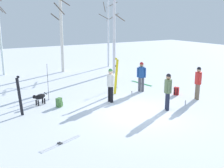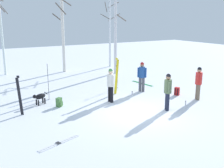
{
  "view_description": "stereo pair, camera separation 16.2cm",
  "coord_description": "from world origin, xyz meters",
  "px_view_note": "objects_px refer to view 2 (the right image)",
  "views": [
    {
      "loc": [
        -6.85,
        -9.17,
        4.16
      ],
      "look_at": [
        -0.28,
        1.8,
        1.0
      ],
      "focal_mm": 43.24,
      "sensor_mm": 36.0,
      "label": 1
    },
    {
      "loc": [
        -6.71,
        -9.25,
        4.16
      ],
      "look_at": [
        -0.28,
        1.8,
        1.0
      ],
      "focal_mm": 43.24,
      "sensor_mm": 36.0,
      "label": 2
    }
  ],
  "objects_px": {
    "person_3": "(199,81)",
    "ski_pair_lying_1": "(59,143)",
    "person_0": "(111,83)",
    "backpack_1": "(59,102)",
    "water_bottle_0": "(132,93)",
    "water_bottle_1": "(186,103)",
    "birch_tree_4": "(116,26)",
    "person_1": "(142,75)",
    "ski_pair_planted_0": "(20,96)",
    "ski_pair_planted_1": "(48,82)",
    "ski_poles_0": "(117,76)",
    "ski_pair_planted_2": "(117,76)",
    "ski_pair_lying_0": "(142,83)",
    "dog": "(40,97)",
    "backpack_0": "(177,91)",
    "person_2": "(168,90)",
    "birch_tree_3": "(63,32)",
    "birch_tree_5": "(110,27)",
    "birch_tree_2": "(2,29)"
  },
  "relations": [
    {
      "from": "ski_pair_lying_0",
      "to": "birch_tree_3",
      "type": "bearing_deg",
      "value": 114.93
    },
    {
      "from": "ski_poles_0",
      "to": "ski_pair_lying_0",
      "type": "bearing_deg",
      "value": 6.91
    },
    {
      "from": "ski_pair_planted_1",
      "to": "ski_pair_lying_0",
      "type": "relative_size",
      "value": 1.02
    },
    {
      "from": "ski_pair_lying_1",
      "to": "birch_tree_3",
      "type": "relative_size",
      "value": 0.28
    },
    {
      "from": "person_3",
      "to": "ski_pair_lying_1",
      "type": "xyz_separation_m",
      "value": [
        -7.94,
        -1.23,
        -0.97
      ]
    },
    {
      "from": "person_3",
      "to": "birch_tree_3",
      "type": "xyz_separation_m",
      "value": [
        -3.35,
        10.58,
        2.11
      ]
    },
    {
      "from": "person_1",
      "to": "birch_tree_5",
      "type": "distance_m",
      "value": 8.79
    },
    {
      "from": "person_0",
      "to": "backpack_1",
      "type": "relative_size",
      "value": 3.9
    },
    {
      "from": "person_2",
      "to": "backpack_1",
      "type": "height_order",
      "value": "person_2"
    },
    {
      "from": "backpack_0",
      "to": "water_bottle_0",
      "type": "relative_size",
      "value": 2.05
    },
    {
      "from": "ski_pair_lying_0",
      "to": "ski_pair_planted_2",
      "type": "bearing_deg",
      "value": -155.56
    },
    {
      "from": "person_1",
      "to": "ski_pair_planted_1",
      "type": "distance_m",
      "value": 5.23
    },
    {
      "from": "backpack_1",
      "to": "water_bottle_1",
      "type": "bearing_deg",
      "value": -28.75
    },
    {
      "from": "ski_pair_planted_1",
      "to": "water_bottle_1",
      "type": "height_order",
      "value": "ski_pair_planted_1"
    },
    {
      "from": "ski_poles_0",
      "to": "birch_tree_4",
      "type": "relative_size",
      "value": 0.21
    },
    {
      "from": "dog",
      "to": "ski_poles_0",
      "type": "distance_m",
      "value": 4.91
    },
    {
      "from": "ski_pair_lying_1",
      "to": "birch_tree_5",
      "type": "relative_size",
      "value": 0.26
    },
    {
      "from": "person_0",
      "to": "ski_pair_lying_1",
      "type": "bearing_deg",
      "value": -140.55
    },
    {
      "from": "water_bottle_0",
      "to": "dog",
      "type": "bearing_deg",
      "value": 169.46
    },
    {
      "from": "person_3",
      "to": "birch_tree_2",
      "type": "relative_size",
      "value": 0.28
    },
    {
      "from": "ski_pair_lying_1",
      "to": "water_bottle_1",
      "type": "bearing_deg",
      "value": 6.81
    },
    {
      "from": "ski_pair_planted_2",
      "to": "water_bottle_0",
      "type": "bearing_deg",
      "value": -46.37
    },
    {
      "from": "person_3",
      "to": "ski_pair_planted_0",
      "type": "relative_size",
      "value": 0.97
    },
    {
      "from": "ski_pair_lying_0",
      "to": "water_bottle_1",
      "type": "relative_size",
      "value": 7.51
    },
    {
      "from": "backpack_1",
      "to": "backpack_0",
      "type": "bearing_deg",
      "value": -12.12
    },
    {
      "from": "person_3",
      "to": "water_bottle_1",
      "type": "bearing_deg",
      "value": -161.2
    },
    {
      "from": "dog",
      "to": "ski_poles_0",
      "type": "bearing_deg",
      "value": 8.39
    },
    {
      "from": "water_bottle_0",
      "to": "water_bottle_1",
      "type": "distance_m",
      "value": 3.06
    },
    {
      "from": "ski_pair_planted_2",
      "to": "ski_pair_lying_0",
      "type": "relative_size",
      "value": 1.11
    },
    {
      "from": "ski_pair_lying_1",
      "to": "ski_poles_0",
      "type": "relative_size",
      "value": 1.15
    },
    {
      "from": "water_bottle_0",
      "to": "birch_tree_3",
      "type": "relative_size",
      "value": 0.04
    },
    {
      "from": "person_0",
      "to": "water_bottle_0",
      "type": "xyz_separation_m",
      "value": [
        1.64,
        0.47,
        -0.88
      ]
    },
    {
      "from": "birch_tree_4",
      "to": "person_2",
      "type": "bearing_deg",
      "value": -105.28
    },
    {
      "from": "ski_poles_0",
      "to": "birch_tree_5",
      "type": "height_order",
      "value": "birch_tree_5"
    },
    {
      "from": "person_3",
      "to": "birch_tree_4",
      "type": "distance_m",
      "value": 8.42
    },
    {
      "from": "ski_poles_0",
      "to": "backpack_1",
      "type": "bearing_deg",
      "value": -160.03
    },
    {
      "from": "ski_pair_planted_0",
      "to": "backpack_1",
      "type": "xyz_separation_m",
      "value": [
        1.83,
        0.2,
        -0.66
      ]
    },
    {
      "from": "ski_pair_planted_0",
      "to": "ski_pair_lying_1",
      "type": "bearing_deg",
      "value": -81.67
    },
    {
      "from": "ski_pair_lying_0",
      "to": "ski_poles_0",
      "type": "distance_m",
      "value": 2.23
    },
    {
      "from": "ski_pair_planted_0",
      "to": "backpack_1",
      "type": "relative_size",
      "value": 4.0
    },
    {
      "from": "water_bottle_1",
      "to": "water_bottle_0",
      "type": "bearing_deg",
      "value": 113.11
    },
    {
      "from": "ski_pair_lying_0",
      "to": "person_2",
      "type": "bearing_deg",
      "value": -113.79
    },
    {
      "from": "person_1",
      "to": "water_bottle_1",
      "type": "relative_size",
      "value": 7.02
    },
    {
      "from": "water_bottle_1",
      "to": "birch_tree_4",
      "type": "height_order",
      "value": "birch_tree_4"
    },
    {
      "from": "ski_pair_planted_1",
      "to": "person_1",
      "type": "bearing_deg",
      "value": -12.68
    },
    {
      "from": "ski_pair_planted_0",
      "to": "birch_tree_2",
      "type": "relative_size",
      "value": 0.28
    },
    {
      "from": "person_0",
      "to": "ski_pair_planted_1",
      "type": "bearing_deg",
      "value": 142.4
    },
    {
      "from": "dog",
      "to": "water_bottle_0",
      "type": "relative_size",
      "value": 3.94
    },
    {
      "from": "person_0",
      "to": "ski_poles_0",
      "type": "bearing_deg",
      "value": 52.07
    },
    {
      "from": "birch_tree_5",
      "to": "ski_pair_lying_0",
      "type": "bearing_deg",
      "value": -101.58
    }
  ]
}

